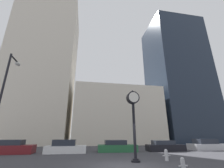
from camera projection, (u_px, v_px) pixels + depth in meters
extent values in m
plane|color=#38383D|center=(125.00, 166.00, 8.81)|extent=(200.00, 200.00, 0.00)
cube|color=beige|center=(44.00, 70.00, 34.24)|extent=(13.02, 12.00, 31.85)
cube|color=beige|center=(116.00, 116.00, 33.77)|extent=(18.12, 12.00, 11.54)
cube|color=#1E2838|center=(177.00, 78.00, 40.00)|extent=(13.15, 12.00, 32.35)
cylinder|color=black|center=(136.00, 161.00, 10.16)|extent=(0.60, 0.60, 0.12)
cylinder|color=black|center=(136.00, 159.00, 10.20)|extent=(0.40, 0.40, 0.10)
cylinder|color=black|center=(134.00, 130.00, 10.83)|extent=(0.20, 0.20, 3.79)
cylinder|color=black|center=(133.00, 98.00, 11.60)|extent=(0.95, 0.43, 0.95)
cylinder|color=white|center=(134.00, 97.00, 11.39)|extent=(0.78, 0.02, 0.78)
cylinder|color=white|center=(132.00, 98.00, 11.81)|extent=(0.78, 0.02, 0.78)
sphere|color=black|center=(132.00, 91.00, 11.78)|extent=(0.12, 0.12, 0.12)
cube|color=maroon|center=(12.00, 149.00, 14.78)|extent=(4.13, 1.88, 0.80)
cube|color=#232833|center=(11.00, 142.00, 14.96)|extent=(2.28, 1.63, 0.51)
cube|color=silver|center=(66.00, 149.00, 15.45)|extent=(4.10, 1.93, 0.72)
cube|color=#232833|center=(65.00, 143.00, 15.64)|extent=(2.26, 1.69, 0.60)
cube|color=#236038|center=(117.00, 148.00, 16.71)|extent=(4.41, 2.08, 0.74)
cube|color=#232833|center=(115.00, 142.00, 16.88)|extent=(2.46, 1.75, 0.49)
cube|color=black|center=(165.00, 148.00, 17.46)|extent=(4.36, 1.95, 0.71)
cube|color=#232833|center=(163.00, 142.00, 17.63)|extent=(2.43, 1.65, 0.46)
cube|color=#BCBCC1|center=(208.00, 147.00, 18.67)|extent=(4.47, 2.02, 0.73)
cube|color=#232833|center=(205.00, 141.00, 18.85)|extent=(2.47, 1.74, 0.57)
cylinder|color=#B7B7BC|center=(166.00, 156.00, 10.78)|extent=(0.25, 0.25, 0.62)
sphere|color=#B7B7BC|center=(166.00, 151.00, 10.90)|extent=(0.23, 0.23, 0.23)
cylinder|color=#B7B7BC|center=(164.00, 156.00, 10.76)|extent=(0.16, 0.09, 0.09)
cylinder|color=#B7B7BC|center=(169.00, 156.00, 10.82)|extent=(0.16, 0.09, 0.09)
cylinder|color=#B7B7BC|center=(183.00, 166.00, 7.30)|extent=(0.20, 0.20, 0.57)
sphere|color=#B7B7BC|center=(182.00, 159.00, 7.41)|extent=(0.19, 0.19, 0.19)
cylinder|color=#B7B7BC|center=(180.00, 166.00, 7.28)|extent=(0.13, 0.07, 0.07)
cylinder|color=#B7B7BC|center=(186.00, 166.00, 7.34)|extent=(0.13, 0.07, 0.07)
cylinder|color=black|center=(15.00, 59.00, 11.18)|extent=(0.11, 1.20, 0.11)
ellipsoid|color=silver|center=(18.00, 64.00, 11.70)|extent=(0.36, 0.60, 0.24)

